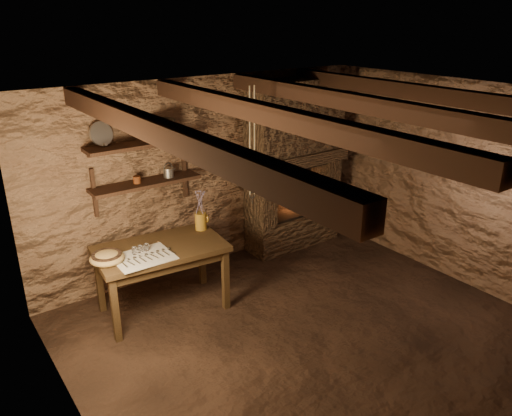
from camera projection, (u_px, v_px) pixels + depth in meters
floor at (308, 334)px, 5.13m from camera, size 4.50×4.50×0.00m
back_wall at (205, 175)px, 6.20m from camera, size 4.50×0.04×2.40m
left_wall at (70, 302)px, 3.47m from camera, size 0.04×4.00×2.40m
right_wall at (454, 183)px, 5.91m from camera, size 0.04×4.00×2.40m
ceiling at (318, 98)px, 4.25m from camera, size 4.50×4.00×0.04m
beam_far_left at (158, 131)px, 3.47m from camera, size 0.14×3.95×0.16m
beam_mid_left at (272, 115)px, 4.01m from camera, size 0.14×3.95×0.16m
beam_mid_right at (358, 103)px, 4.56m from camera, size 0.14×3.95×0.16m
beam_far_right at (427, 93)px, 5.10m from camera, size 0.14×3.95×0.16m
shelf_lower at (146, 183)px, 5.58m from camera, size 1.25×0.30×0.04m
shelf_upper at (143, 144)px, 5.42m from camera, size 1.25×0.30×0.04m
hearth at (294, 161)px, 6.70m from camera, size 1.43×0.51×2.30m
work_table at (162, 276)px, 5.41m from camera, size 1.42×0.91×0.77m
linen_cloth at (144, 257)px, 5.04m from camera, size 0.58×0.47×0.01m
pewter_cutlery_row at (144, 257)px, 5.02m from camera, size 0.48×0.19×0.01m
drinking_glasses at (140, 249)px, 5.12m from camera, size 0.19×0.06×0.07m
stoneware_jug at (201, 213)px, 5.64m from camera, size 0.17×0.17×0.46m
wooden_bowl at (107, 258)px, 4.94m from camera, size 0.37×0.37×0.12m
iron_stockpot at (163, 130)px, 5.51m from camera, size 0.30×0.30×0.20m
tin_pan at (101, 134)px, 5.22m from camera, size 0.28×0.17×0.26m
small_kettle at (169, 172)px, 5.71m from camera, size 0.17×0.14×0.17m
rusty_tin at (137, 180)px, 5.50m from camera, size 0.09×0.09×0.08m
red_pot at (303, 197)px, 6.93m from camera, size 0.23×0.23×0.54m
hanging_ropes at (252, 142)px, 5.29m from camera, size 0.08×0.08×1.20m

